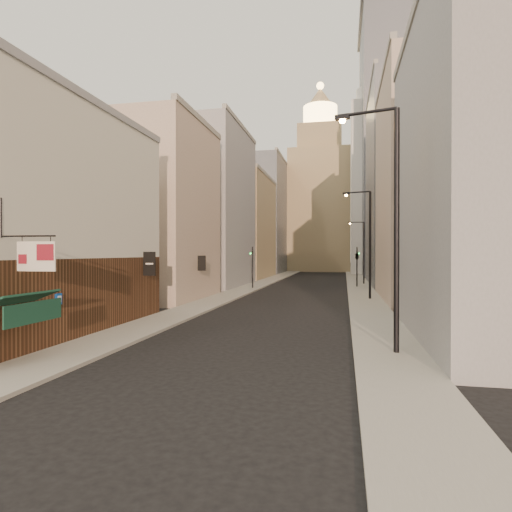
{
  "coord_description": "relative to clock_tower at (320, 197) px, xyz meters",
  "views": [
    {
      "loc": [
        4.61,
        -10.77,
        4.28
      ],
      "look_at": [
        -0.97,
        16.27,
        4.07
      ],
      "focal_mm": 30.0,
      "sensor_mm": 36.0,
      "label": 1
    }
  ],
  "objects": [
    {
      "name": "clock_tower",
      "position": [
        0.0,
        0.0,
        0.0
      ],
      "size": [
        14.0,
        14.0,
        44.9
      ],
      "color": "#9C8660",
      "rests_on": "ground"
    },
    {
      "name": "sidewalk_left",
      "position": [
        -5.5,
        -37.0,
        -17.56
      ],
      "size": [
        3.0,
        140.0,
        0.15
      ],
      "primitive_type": "cube",
      "color": "gray",
      "rests_on": "ground"
    },
    {
      "name": "streetlamp_near",
      "position": [
        7.49,
        -84.17,
        -11.73
      ],
      "size": [
        2.66,
        0.87,
        10.34
      ],
      "rotation": [
        0.0,
        0.0,
        -0.25
      ],
      "color": "black",
      "rests_on": "ground"
    },
    {
      "name": "ground",
      "position": [
        1.0,
        -92.0,
        -17.63
      ],
      "size": [
        360.0,
        360.0,
        0.0
      ],
      "primitive_type": "plane",
      "color": "black",
      "rests_on": "ground"
    },
    {
      "name": "sidewalk_right",
      "position": [
        7.5,
        -37.0,
        -17.56
      ],
      "size": [
        3.0,
        140.0,
        0.15
      ],
      "primitive_type": "cube",
      "color": "gray",
      "rests_on": "ground"
    },
    {
      "name": "white_tower",
      "position": [
        11.0,
        -14.0,
        0.97
      ],
      "size": [
        8.0,
        8.0,
        41.5
      ],
      "color": "silver",
      "rests_on": "ground"
    },
    {
      "name": "right_bldg_wingrid",
      "position": [
        13.0,
        -42.0,
        -4.63
      ],
      "size": [
        8.0,
        20.0,
        26.0
      ],
      "primitive_type": "cube",
      "color": "gray",
      "rests_on": "ground"
    },
    {
      "name": "traffic_light_right",
      "position": [
        7.17,
        -48.91,
        -13.71
      ],
      "size": [
        0.74,
        0.74,
        5.0
      ],
      "rotation": [
        0.0,
        0.0,
        3.0
      ],
      "color": "black",
      "rests_on": "ground"
    },
    {
      "name": "highrise",
      "position": [
        19.0,
        -14.0,
        8.02
      ],
      "size": [
        21.0,
        23.0,
        51.2
      ],
      "color": "gray",
      "rests_on": "ground"
    },
    {
      "name": "left_bldg_tan",
      "position": [
        -11.0,
        -32.0,
        -9.13
      ],
      "size": [
        8.0,
        18.0,
        17.0
      ],
      "primitive_type": "cube",
      "color": "#9C8660",
      "rests_on": "ground"
    },
    {
      "name": "right_bldg_grey",
      "position": [
        13.0,
        -80.0,
        -9.63
      ],
      "size": [
        8.0,
        16.0,
        16.0
      ],
      "primitive_type": "cube",
      "color": "gray",
      "rests_on": "ground"
    },
    {
      "name": "left_bldg_beige",
      "position": [
        -11.0,
        -66.0,
        -9.63
      ],
      "size": [
        8.0,
        12.0,
        16.0
      ],
      "primitive_type": "cube",
      "color": "tan",
      "rests_on": "ground"
    },
    {
      "name": "traffic_light_left",
      "position": [
        -4.94,
        -53.59,
        -14.06
      ],
      "size": [
        0.57,
        0.48,
        5.0
      ],
      "rotation": [
        0.0,
        0.0,
        2.97
      ],
      "color": "black",
      "rests_on": "ground"
    },
    {
      "name": "left_bldg_wingrid",
      "position": [
        -11.0,
        -12.0,
        -5.63
      ],
      "size": [
        8.0,
        20.0,
        24.0
      ],
      "primitive_type": "cube",
      "color": "gray",
      "rests_on": "ground"
    },
    {
      "name": "streetlamp_far",
      "position": [
        8.0,
        -43.82,
        -12.81
      ],
      "size": [
        2.2,
        0.58,
        8.45
      ],
      "rotation": [
        0.0,
        0.0,
        0.18
      ],
      "color": "black",
      "rests_on": "ground"
    },
    {
      "name": "near_building_left",
      "position": [
        -9.99,
        -83.0,
        -11.61
      ],
      "size": [
        8.3,
        23.04,
        12.3
      ],
      "color": "brown",
      "rests_on": "ground"
    },
    {
      "name": "right_bldg_beige",
      "position": [
        13.0,
        -62.0,
        -7.63
      ],
      "size": [
        8.0,
        16.0,
        20.0
      ],
      "primitive_type": "cube",
      "color": "tan",
      "rests_on": "ground"
    },
    {
      "name": "left_bldg_grey",
      "position": [
        -11.0,
        -50.0,
        -7.63
      ],
      "size": [
        8.0,
        16.0,
        20.0
      ],
      "primitive_type": "cube",
      "color": "gray",
      "rests_on": "ground"
    },
    {
      "name": "streetlamp_mid",
      "position": [
        7.66,
        -62.86,
        -11.99
      ],
      "size": [
        2.54,
        0.84,
        9.89
      ],
      "rotation": [
        0.0,
        0.0,
        -0.25
      ],
      "color": "black",
      "rests_on": "ground"
    }
  ]
}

